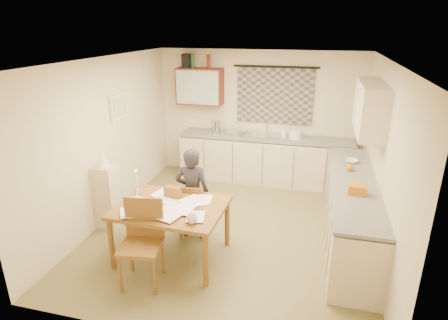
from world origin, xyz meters
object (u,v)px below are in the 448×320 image
(counter_back, at_px, (265,159))
(shelf_stand, at_px, (107,197))
(person, at_px, (192,193))
(chair_far, at_px, (193,219))
(dining_table, at_px, (172,231))
(counter_right, at_px, (351,211))
(stove, at_px, (355,248))

(counter_back, height_order, shelf_stand, shelf_stand)
(counter_back, bearing_deg, shelf_stand, -130.64)
(person, bearing_deg, chair_far, -54.63)
(shelf_stand, bearing_deg, person, 3.19)
(counter_back, xyz_separation_m, dining_table, (-0.80, -2.87, -0.07))
(dining_table, distance_m, person, 0.65)
(counter_back, bearing_deg, counter_right, -50.84)
(chair_far, height_order, person, person)
(dining_table, height_order, shelf_stand, shelf_stand)
(stove, relative_size, person, 0.65)
(counter_back, bearing_deg, stove, -61.61)
(counter_back, distance_m, chair_far, 2.40)
(counter_back, height_order, counter_right, same)
(dining_table, bearing_deg, counter_right, 25.78)
(chair_far, bearing_deg, counter_right, -177.57)
(counter_right, bearing_deg, stove, -90.00)
(counter_back, distance_m, dining_table, 2.98)
(counter_right, xyz_separation_m, shelf_stand, (-3.54, -0.53, 0.05))
(stove, bearing_deg, chair_far, 167.46)
(counter_back, distance_m, stove, 3.16)
(person, distance_m, shelf_stand, 1.35)
(stove, bearing_deg, person, 167.61)
(counter_right, xyz_separation_m, dining_table, (-2.30, -1.02, -0.07))
(counter_back, relative_size, counter_right, 1.12)
(chair_far, bearing_deg, shelf_stand, -5.42)
(counter_back, xyz_separation_m, person, (-0.70, -2.30, 0.23))
(counter_right, bearing_deg, chair_far, -168.62)
(person, relative_size, shelf_stand, 1.36)
(counter_right, relative_size, person, 2.18)
(counter_back, bearing_deg, chair_far, -107.13)
(chair_far, bearing_deg, person, 120.72)
(stove, relative_size, dining_table, 0.63)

